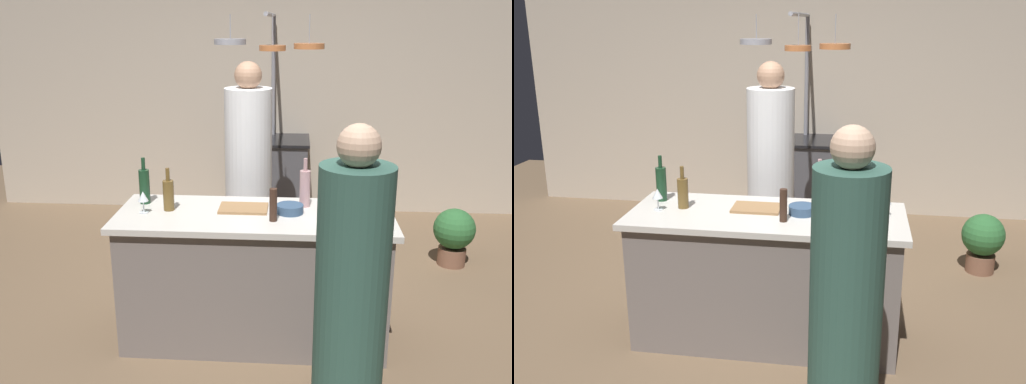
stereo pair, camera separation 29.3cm
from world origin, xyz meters
TOP-DOWN VIEW (x-y plane):
  - ground_plane at (0.00, 0.00)m, footprint 9.00×9.00m
  - back_wall at (0.00, 2.85)m, footprint 6.40×0.16m
  - kitchen_island at (0.00, 0.00)m, footprint 1.80×0.72m
  - stove_range at (0.00, 2.45)m, footprint 0.80×0.64m
  - chef at (-0.12, 0.97)m, footprint 0.38×0.38m
  - bar_stool_right at (0.54, -0.62)m, footprint 0.28×0.28m
  - guest_right at (0.54, -0.97)m, footprint 0.35×0.35m
  - overhead_pot_rack at (0.01, 1.81)m, footprint 0.91×1.54m
  - potted_plant at (1.67, 1.32)m, footprint 0.36×0.36m
  - cutting_board at (-0.08, 0.07)m, footprint 0.32×0.22m
  - pepper_mill at (0.13, -0.13)m, footprint 0.05×0.05m
  - wine_bottle_green at (-0.76, 0.16)m, footprint 0.07×0.07m
  - wine_bottle_rose at (0.33, 0.17)m, footprint 0.07×0.07m
  - wine_bottle_amber at (-0.57, 0.03)m, footprint 0.07×0.07m
  - wine_glass_by_chef at (0.68, 0.04)m, footprint 0.07×0.07m
  - wine_glass_near_left_guest at (0.76, 0.07)m, footprint 0.07×0.07m
  - wine_glass_near_right_guest at (-0.72, -0.04)m, footprint 0.07×0.07m
  - mixing_bowl_blue at (0.23, 0.03)m, footprint 0.18×0.18m
  - mixing_bowl_steel at (0.49, -0.12)m, footprint 0.17×0.17m

SIDE VIEW (x-z plane):
  - ground_plane at x=0.00m, z-range 0.00..0.00m
  - potted_plant at x=1.67m, z-range 0.04..0.56m
  - bar_stool_right at x=0.54m, z-range 0.04..0.72m
  - stove_range at x=0.00m, z-range 0.00..0.89m
  - kitchen_island at x=0.00m, z-range 0.00..0.90m
  - guest_right at x=0.54m, z-range -0.06..1.61m
  - chef at x=-0.12m, z-range -0.07..1.74m
  - cutting_board at x=-0.08m, z-range 0.90..0.92m
  - mixing_bowl_blue at x=0.23m, z-range 0.90..0.96m
  - mixing_bowl_steel at x=0.49m, z-range 0.90..0.98m
  - pepper_mill at x=0.13m, z-range 0.90..1.11m
  - wine_glass_by_chef at x=0.68m, z-range 0.93..1.08m
  - wine_glass_near_left_guest at x=0.76m, z-range 0.93..1.08m
  - wine_glass_near_right_guest at x=-0.72m, z-range 0.93..1.08m
  - wine_bottle_amber at x=-0.57m, z-range 0.86..1.15m
  - wine_bottle_green at x=-0.76m, z-range 0.86..1.18m
  - wine_bottle_rose at x=0.33m, z-range 0.86..1.20m
  - back_wall at x=0.00m, z-range 0.00..2.60m
  - overhead_pot_rack at x=0.01m, z-range 0.62..2.78m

